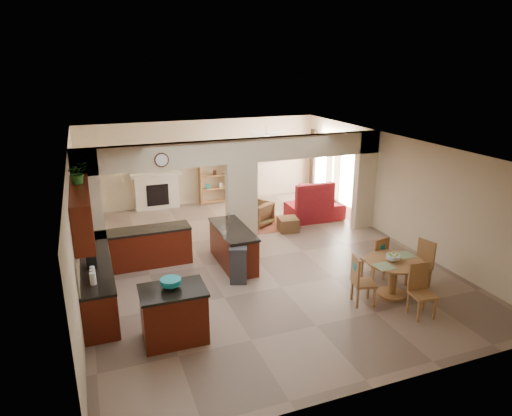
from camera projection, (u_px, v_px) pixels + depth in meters
name	position (u px, v px, depth m)	size (l,w,h in m)	color
floor	(255.00, 258.00, 11.24)	(10.00, 10.00, 0.00)	#866F5D
ceiling	(255.00, 146.00, 10.37)	(10.00, 10.00, 0.00)	white
wall_back	(203.00, 162.00, 15.25)	(8.00, 8.00, 0.00)	beige
wall_front	(381.00, 305.00, 6.36)	(8.00, 8.00, 0.00)	beige
wall_left	(75.00, 225.00, 9.46)	(10.00, 10.00, 0.00)	beige
wall_right	(395.00, 188.00, 12.15)	(10.00, 10.00, 0.00)	beige
partition_left_pier	(89.00, 209.00, 10.45)	(0.60, 0.25, 2.80)	beige
partition_center_pier	(242.00, 204.00, 11.78)	(0.80, 0.25, 2.20)	beige
partition_right_pier	(365.00, 180.00, 12.94)	(0.60, 0.25, 2.80)	beige
partition_header	(241.00, 151.00, 11.35)	(8.00, 0.25, 0.60)	beige
kitchen_counter	(117.00, 265.00, 9.77)	(2.52, 3.29, 1.48)	#421107
upper_cabinets	(82.00, 212.00, 8.64)	(0.35, 2.40, 0.90)	#421107
peninsula	(233.00, 246.00, 10.79)	(0.70, 1.85, 0.91)	#421107
wall_clock	(162.00, 160.00, 10.56)	(0.34, 0.34, 0.03)	#482518
rug	(268.00, 225.00, 13.51)	(1.60, 1.30, 0.01)	brown
fireplace	(157.00, 191.00, 14.80)	(1.60, 0.35, 1.20)	silver
shelving_unit	(215.00, 177.00, 15.36)	(1.00, 0.32, 1.80)	olive
window_a	(348.00, 176.00, 14.24)	(0.02, 0.90, 1.90)	white
window_b	(322.00, 165.00, 15.76)	(0.02, 0.90, 1.90)	white
glazed_door	(334.00, 175.00, 15.05)	(0.02, 0.70, 2.10)	white
drape_a_left	(358.00, 181.00, 13.70)	(0.10, 0.28, 2.30)	#3C1918
drape_a_right	(337.00, 172.00, 14.76)	(0.10, 0.28, 2.30)	#3C1918
drape_b_left	(329.00, 169.00, 15.21)	(0.10, 0.28, 2.30)	#3C1918
drape_b_right	(313.00, 161.00, 16.28)	(0.10, 0.28, 2.30)	#3C1918
ceiling_fan	(267.00, 134.00, 13.61)	(1.00, 1.00, 0.10)	white
kitchen_island	(174.00, 314.00, 7.85)	(1.14, 0.82, 0.97)	#421107
teal_bowl	(171.00, 283.00, 7.72)	(0.36, 0.36, 0.17)	teal
trash_can	(238.00, 266.00, 9.92)	(0.36, 0.31, 0.77)	#2E2E30
dining_table	(393.00, 273.00, 9.31)	(1.16, 1.16, 0.79)	olive
fruit_bowl	(393.00, 257.00, 9.19)	(0.29, 0.29, 0.15)	#79A323
sofa	(320.00, 200.00, 14.76)	(0.92, 2.35, 0.69)	maroon
chaise	(308.00, 212.00, 13.92)	(1.21, 0.99, 0.49)	maroon
armchair	(257.00, 213.00, 13.44)	(0.75, 0.77, 0.70)	maroon
ottoman	(288.00, 224.00, 12.99)	(0.53, 0.53, 0.39)	maroon
plant	(77.00, 173.00, 8.78)	(0.39, 0.34, 0.44)	#185015
chair_north	(377.00, 257.00, 9.97)	(0.50, 0.50, 1.02)	olive
chair_east	(422.00, 262.00, 9.72)	(0.52, 0.52, 1.02)	olive
chair_south	(421.00, 288.00, 8.62)	(0.46, 0.46, 1.02)	olive
chair_west	(360.00, 279.00, 8.98)	(0.51, 0.51, 1.02)	olive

